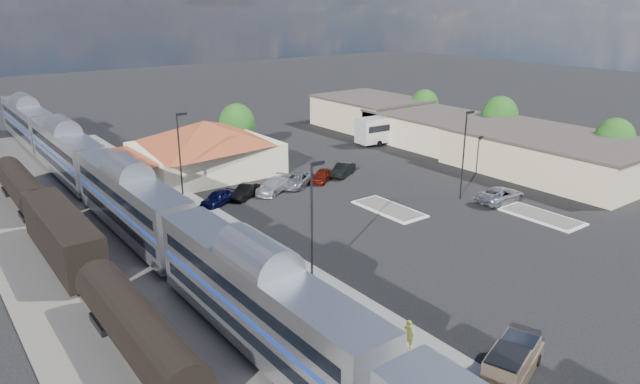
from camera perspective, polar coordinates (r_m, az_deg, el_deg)
ground at (r=51.57m, az=5.19°, el=-3.32°), size 280.00×280.00×0.00m
railbed at (r=48.72m, az=-20.47°, el=-5.74°), size 16.00×100.00×0.12m
platform at (r=49.87m, az=-9.89°, el=-4.19°), size 5.50×92.00×0.18m
passenger_train at (r=50.66m, az=-18.40°, el=-1.16°), size 3.00×104.00×5.55m
freight_cars at (r=47.96m, az=-24.34°, el=-4.21°), size 2.80×46.00×4.00m
station_depot at (r=67.48m, az=-11.44°, el=4.43°), size 18.35×12.24×6.20m
buildings_east at (r=79.90m, az=13.50°, el=5.81°), size 14.40×51.40×4.80m
traffic_island_south at (r=55.45m, az=6.91°, el=-1.67°), size 3.30×7.50×0.21m
traffic_island_north at (r=57.02m, az=21.27°, el=-2.28°), size 3.30×7.50×0.21m
lamp_plat_s at (r=38.86m, az=-0.72°, el=-2.22°), size 1.08×0.25×9.00m
lamp_plat_n at (r=57.35m, az=-13.80°, el=4.08°), size 1.08×0.25×9.00m
lamp_lot at (r=58.40m, az=14.27°, el=4.29°), size 1.08×0.25×9.00m
tree_east_a at (r=74.88m, az=27.36°, el=4.70°), size 4.56×4.56×6.42m
tree_east_b at (r=82.82m, az=17.52°, el=7.28°), size 4.94×4.94×6.96m
tree_east_c at (r=91.64m, az=10.40°, el=8.54°), size 4.41×4.41×6.21m
tree_depot at (r=75.83m, az=-8.31°, el=6.82°), size 4.71×4.71×6.63m
pickup_truck at (r=33.30m, az=18.71°, el=-15.74°), size 5.67×3.52×1.84m
suv at (r=59.66m, az=17.57°, el=-0.28°), size 5.65×2.66×1.56m
coach_bus at (r=82.31m, az=7.44°, el=6.50°), size 12.25×3.47×3.88m
person_a at (r=33.87m, az=8.85°, el=-13.85°), size 0.52×0.71×1.79m
person_b at (r=44.73m, az=-7.75°, el=-5.55°), size 0.74×0.88×1.62m
parked_car_a at (r=57.14m, az=-10.13°, el=-0.54°), size 4.68×3.52×1.49m
parked_car_b at (r=58.81m, az=-7.48°, el=0.09°), size 4.27×3.44×1.37m
parked_car_c at (r=60.09m, az=-4.69°, el=0.64°), size 5.50×4.33×1.49m
parked_car_d at (r=62.00m, az=-2.34°, el=1.22°), size 5.52×4.76×1.41m
parked_car_e at (r=63.56m, az=0.19°, el=1.65°), size 4.26×3.60×1.38m
parked_car_f at (r=65.66m, az=2.27°, el=2.23°), size 4.66×3.49×1.47m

